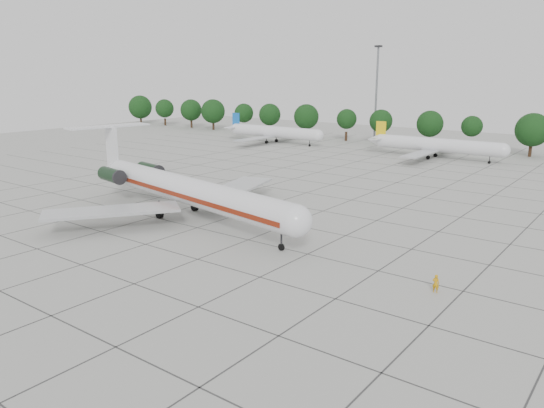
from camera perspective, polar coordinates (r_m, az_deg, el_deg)
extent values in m
plane|color=#A6A69F|center=(59.79, -2.59, -3.88)|extent=(260.00, 260.00, 0.00)
cube|color=#383838|center=(71.51, 5.08, -0.92)|extent=(170.00, 170.00, 0.02)
cylinder|color=silver|center=(68.03, -8.80, 1.38)|extent=(37.85, 10.26, 3.47)
sphere|color=silver|center=(53.77, 2.57, -1.83)|extent=(3.47, 3.47, 3.47)
cone|color=silver|center=(86.47, -16.83, 3.62)|extent=(5.80, 4.36, 3.47)
cube|color=maroon|center=(69.05, -7.58, 1.38)|extent=(36.20, 6.72, 0.58)
cube|color=maroon|center=(67.15, -10.03, 0.93)|extent=(36.20, 6.72, 0.58)
cube|color=#B7BABC|center=(75.86, -3.94, 1.71)|extent=(8.65, 16.48, 0.32)
cube|color=#B7BABC|center=(66.05, -16.85, -0.71)|extent=(13.08, 15.66, 0.32)
cube|color=black|center=(81.96, -13.42, 3.52)|extent=(2.52, 1.76, 0.26)
cylinder|color=black|center=(82.32, -12.97, 3.59)|extent=(5.32, 2.88, 2.00)
cube|color=black|center=(79.81, -16.37, 3.06)|extent=(2.52, 1.76, 0.26)
cylinder|color=black|center=(79.50, -16.84, 2.99)|extent=(5.32, 2.88, 2.00)
cube|color=silver|center=(85.46, -16.85, 6.00)|extent=(3.36, 0.90, 6.31)
cube|color=silver|center=(85.79, -17.21, 7.99)|extent=(5.38, 12.98, 0.23)
cylinder|color=black|center=(55.99, 1.01, -4.04)|extent=(0.24, 0.24, 2.00)
cylinder|color=black|center=(56.18, 1.01, -4.66)|extent=(0.78, 0.42, 0.74)
cylinder|color=black|center=(72.58, -8.34, 0.31)|extent=(0.29, 0.29, 1.89)
cylinder|color=black|center=(72.78, -8.31, -0.33)|extent=(1.15, 0.81, 1.05)
cylinder|color=black|center=(69.76, -12.04, -0.41)|extent=(0.29, 0.29, 1.89)
cylinder|color=black|center=(69.97, -12.00, -1.07)|extent=(1.15, 0.81, 1.05)
imported|color=#CB8D0B|center=(47.75, 17.20, -8.18)|extent=(0.62, 0.43, 1.63)
cylinder|color=silver|center=(142.13, 0.26, 7.77)|extent=(27.20, 3.00, 3.00)
cube|color=#B7BABC|center=(142.86, -0.06, 7.32)|extent=(3.50, 27.20, 0.25)
cube|color=blue|center=(150.26, -3.90, 9.07)|extent=(2.40, 0.25, 3.60)
cylinder|color=black|center=(144.78, 0.47, 6.85)|extent=(0.80, 0.45, 0.80)
cylinder|color=black|center=(141.29, -0.60, 6.67)|extent=(0.80, 0.45, 0.80)
cylinder|color=silver|center=(121.44, 17.33, 6.08)|extent=(27.20, 3.00, 3.00)
cube|color=#B7BABC|center=(121.93, 16.85, 5.58)|extent=(3.50, 27.20, 0.25)
cube|color=yellow|center=(126.26, 11.64, 7.89)|extent=(2.40, 0.25, 3.60)
cylinder|color=black|center=(124.17, 17.16, 5.04)|extent=(0.80, 0.45, 0.80)
cylinder|color=black|center=(120.08, 16.44, 4.81)|extent=(0.80, 0.45, 0.80)
cylinder|color=#332114|center=(204.37, -13.91, 8.76)|extent=(0.70, 0.70, 2.50)
sphere|color=black|center=(204.03, -13.99, 10.09)|extent=(8.44, 8.44, 8.44)
cylinder|color=#332114|center=(194.37, -11.42, 8.64)|extent=(0.70, 0.70, 2.50)
sphere|color=black|center=(194.01, -11.48, 10.04)|extent=(6.44, 6.44, 6.44)
cylinder|color=#332114|center=(184.77, -8.65, 8.50)|extent=(0.70, 0.70, 2.50)
sphere|color=black|center=(184.39, -8.71, 9.97)|extent=(7.14, 7.14, 7.14)
cylinder|color=#332114|center=(177.67, -6.32, 8.36)|extent=(0.70, 0.70, 2.50)
sphere|color=black|center=(177.28, -6.36, 9.89)|extent=(7.79, 7.79, 7.79)
cylinder|color=#332114|center=(168.95, -3.02, 8.14)|extent=(0.70, 0.70, 2.50)
sphere|color=black|center=(168.54, -3.04, 9.74)|extent=(5.94, 5.94, 5.94)
cylinder|color=#332114|center=(162.63, -0.24, 7.93)|extent=(0.70, 0.70, 2.50)
sphere|color=black|center=(162.20, -0.24, 9.60)|extent=(6.57, 6.57, 6.57)
cylinder|color=#332114|center=(155.05, 3.68, 7.61)|extent=(0.70, 0.70, 2.50)
sphere|color=black|center=(154.60, 3.71, 9.36)|extent=(7.15, 7.15, 7.15)
cylinder|color=#332114|center=(148.27, 7.97, 7.21)|extent=(0.70, 0.70, 2.50)
sphere|color=black|center=(147.80, 8.04, 9.04)|extent=(5.43, 5.43, 5.43)
cylinder|color=#332114|center=(143.64, 11.55, 6.85)|extent=(0.70, 0.70, 2.50)
sphere|color=black|center=(143.15, 11.64, 8.74)|extent=(5.99, 5.99, 5.99)
cylinder|color=#332114|center=(138.53, 16.49, 6.31)|extent=(0.70, 0.70, 2.50)
sphere|color=black|center=(138.03, 16.63, 8.26)|extent=(6.50, 6.50, 6.50)
cylinder|color=#332114|center=(135.33, 20.53, 5.83)|extent=(0.70, 0.70, 2.50)
sphere|color=black|center=(134.82, 20.71, 7.83)|extent=(4.93, 4.93, 4.93)
cylinder|color=#332114|center=(132.25, 26.01, 5.14)|extent=(0.70, 0.70, 2.50)
sphere|color=black|center=(131.73, 26.23, 7.17)|extent=(7.40, 7.40, 7.40)
cylinder|color=slate|center=(151.26, 11.15, 11.50)|extent=(0.56, 0.56, 25.00)
cube|color=black|center=(151.31, 11.38, 16.30)|extent=(1.60, 1.60, 0.50)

